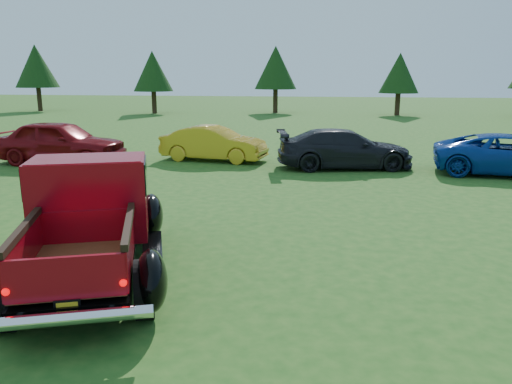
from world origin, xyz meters
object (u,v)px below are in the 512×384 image
pickup_truck (92,216)px  show_car_red (60,142)px  show_car_yellow (214,143)px  show_car_blue (511,155)px  show_car_grey (345,149)px  tree_west (153,71)px  tree_far_west (36,66)px  tree_mid_left (276,68)px  tree_mid_right (399,73)px

pickup_truck → show_car_red: pickup_truck is taller
show_car_yellow → show_car_blue: size_ratio=0.83×
show_car_yellow → show_car_grey: show_car_grey is taller
pickup_truck → show_car_red: size_ratio=1.16×
tree_west → show_car_grey: 25.08m
show_car_yellow → show_car_red: bearing=113.7°
tree_far_west → show_car_blue: (28.61, -22.18, -2.92)m
tree_west → show_car_blue: 28.31m
tree_mid_left → show_car_yellow: (0.39, -22.07, -2.79)m
show_car_grey → tree_mid_left: bearing=1.1°
pickup_truck → show_car_yellow: pickup_truck is taller
tree_far_west → show_car_yellow: 28.78m
show_car_yellow → show_car_blue: 9.28m
tree_west → tree_mid_left: size_ratio=0.92×
tree_mid_right → show_car_yellow: tree_mid_right is taller
tree_far_west → tree_mid_left: size_ratio=1.04×
tree_mid_right → pickup_truck: bearing=-104.8°
tree_west → show_car_yellow: (9.39, -20.07, -2.52)m
tree_mid_left → show_car_yellow: bearing=-89.0°
tree_west → show_car_red: bearing=-78.1°
show_car_grey → show_car_yellow: bearing=69.8°
pickup_truck → show_car_yellow: 9.80m
tree_far_west → show_car_red: bearing=-57.1°
tree_mid_right → pickup_truck: (-8.16, -30.86, -2.16)m
pickup_truck → show_car_blue: (8.77, 8.68, -0.21)m
tree_mid_right → show_car_blue: size_ratio=1.02×
tree_mid_right → show_car_grey: (-4.20, -21.79, -2.36)m
tree_mid_left → show_car_blue: size_ratio=1.16×
show_car_red → show_car_blue: (14.09, 0.24, -0.12)m
pickup_truck → show_car_grey: size_ratio=1.16×
show_car_red → show_car_yellow: size_ratio=1.18×
tree_west → pickup_truck: size_ratio=0.94×
tree_mid_left → tree_far_west: bearing=-177.0°
tree_west → show_car_yellow: tree_west is taller
pickup_truck → show_car_grey: (3.96, 9.07, -0.20)m
tree_mid_left → show_car_yellow: tree_mid_left is taller
tree_west → show_car_blue: tree_west is taller
tree_mid_right → show_car_grey: tree_mid_right is taller
tree_far_west → show_car_red: 26.86m
tree_mid_right → tree_west: bearing=-176.8°
tree_far_west → tree_mid_right: size_ratio=1.18×
tree_mid_left → show_car_red: size_ratio=1.18×
tree_mid_left → show_car_grey: 23.46m
pickup_truck → show_car_yellow: bearing=72.6°
tree_mid_right → show_car_yellow: 22.88m
tree_mid_left → show_car_grey: size_ratio=1.18×
show_car_yellow → tree_far_west: bearing=50.8°
pickup_truck → show_car_yellow: (-0.45, 9.79, -0.22)m
show_car_blue → tree_mid_left: bearing=30.2°
tree_far_west → show_car_blue: 36.32m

